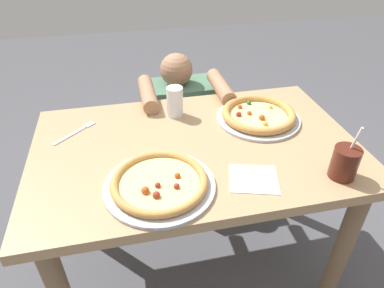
{
  "coord_description": "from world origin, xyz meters",
  "views": [
    {
      "loc": [
        -0.24,
        -1.04,
        1.5
      ],
      "look_at": [
        -0.02,
        -0.04,
        0.78
      ],
      "focal_mm": 31.91,
      "sensor_mm": 36.0,
      "label": 1
    }
  ],
  "objects": [
    {
      "name": "pizza_far",
      "position": [
        0.3,
        0.12,
        0.77
      ],
      "size": [
        0.35,
        0.35,
        0.05
      ],
      "color": "#B7B7BC",
      "rests_on": "dining_table"
    },
    {
      "name": "fork",
      "position": [
        -0.45,
        0.18,
        0.75
      ],
      "size": [
        0.16,
        0.15,
        0.0
      ],
      "color": "silver",
      "rests_on": "dining_table"
    },
    {
      "name": "dining_table",
      "position": [
        0.0,
        0.0,
        0.63
      ],
      "size": [
        1.24,
        0.78,
        0.75
      ],
      "color": "tan",
      "rests_on": "ground"
    },
    {
      "name": "drink_cup_colored",
      "position": [
        0.44,
        -0.29,
        0.81
      ],
      "size": [
        0.09,
        0.09,
        0.2
      ],
      "color": "#4C1E14",
      "rests_on": "dining_table"
    },
    {
      "name": "paper_napkin",
      "position": [
        0.14,
        -0.24,
        0.75
      ],
      "size": [
        0.19,
        0.18,
        0.0
      ],
      "primitive_type": "cube",
      "rotation": [
        0.0,
        0.0,
        -0.28
      ],
      "color": "white",
      "rests_on": "dining_table"
    },
    {
      "name": "pizza_near",
      "position": [
        -0.17,
        -0.21,
        0.77
      ],
      "size": [
        0.36,
        0.36,
        0.04
      ],
      "color": "#B7B7BC",
      "rests_on": "dining_table"
    },
    {
      "name": "ground_plane",
      "position": [
        0.0,
        0.0,
        0.0
      ],
      "size": [
        8.0,
        8.0,
        0.0
      ],
      "primitive_type": "plane",
      "color": "#4C4C51"
    },
    {
      "name": "water_cup_clear",
      "position": [
        -0.04,
        0.24,
        0.82
      ],
      "size": [
        0.07,
        0.07,
        0.13
      ],
      "color": "silver",
      "rests_on": "dining_table"
    },
    {
      "name": "diner_seated",
      "position": [
        0.04,
        0.62,
        0.39
      ],
      "size": [
        0.42,
        0.53,
        0.88
      ],
      "color": "#333847",
      "rests_on": "ground"
    }
  ]
}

